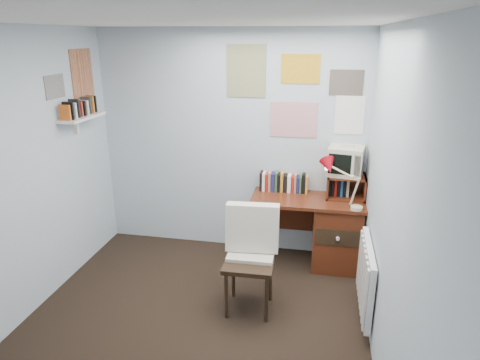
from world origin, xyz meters
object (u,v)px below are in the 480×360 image
object	(u,v)px
desk	(331,231)
crt_tv	(346,159)
tv_riser	(346,186)
wall_shelf	(82,117)
desk_chair	(249,263)
desk_lamp	(358,189)
radiator	(366,277)

from	to	relation	value
desk	crt_tv	bearing A→B (deg)	52.80
crt_tv	desk	bearing A→B (deg)	-117.89
tv_riser	wall_shelf	distance (m)	2.83
desk_chair	tv_riser	world-z (taller)	tv_riser
desk_lamp	wall_shelf	distance (m)	2.87
desk_lamp	radiator	bearing A→B (deg)	-79.46
desk_lamp	wall_shelf	bearing A→B (deg)	-171.66
desk_chair	desk	bearing A→B (deg)	52.03
desk_lamp	wall_shelf	xyz separation A→B (m)	(-2.79, -0.16, 0.64)
desk_chair	wall_shelf	xyz separation A→B (m)	(-1.84, 0.60, 1.15)
desk_lamp	tv_riser	size ratio (longest dim) A/B	1.08
crt_tv	wall_shelf	xyz separation A→B (m)	(-2.67, -0.51, 0.44)
desk_chair	wall_shelf	world-z (taller)	wall_shelf
tv_riser	wall_shelf	bearing A→B (deg)	-169.68
tv_riser	desk_chair	bearing A→B (deg)	-128.10
radiator	crt_tv	bearing A→B (deg)	100.14
desk_chair	wall_shelf	distance (m)	2.25
desk	crt_tv	world-z (taller)	crt_tv
desk_lamp	desk_chair	bearing A→B (deg)	-136.53
tv_riser	radiator	world-z (taller)	tv_riser
desk_lamp	crt_tv	world-z (taller)	crt_tv
desk_chair	tv_riser	bearing A→B (deg)	50.84
desk_chair	radiator	size ratio (longest dim) A/B	1.18
tv_riser	crt_tv	bearing A→B (deg)	134.40
tv_riser	radiator	distance (m)	1.15
desk_lamp	crt_tv	xyz separation A→B (m)	(-0.12, 0.35, 0.20)
crt_tv	radiator	xyz separation A→B (m)	(0.19, -1.06, -0.76)
desk	wall_shelf	size ratio (longest dim) A/B	1.94
desk_chair	wall_shelf	bearing A→B (deg)	160.99
desk	radiator	distance (m)	0.97
crt_tv	wall_shelf	world-z (taller)	wall_shelf
wall_shelf	desk	bearing A→B (deg)	8.40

